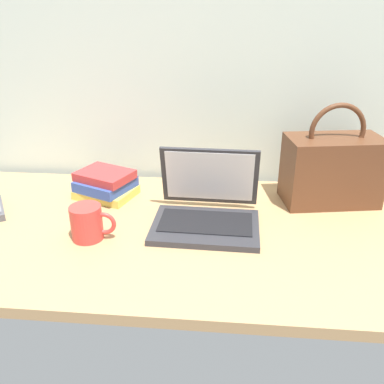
{
  "coord_description": "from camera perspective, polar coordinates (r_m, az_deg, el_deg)",
  "views": [
    {
      "loc": [
        0.14,
        -1.05,
        0.64
      ],
      "look_at": [
        0.04,
        0.0,
        0.15
      ],
      "focal_mm": 38.71,
      "sensor_mm": 36.0,
      "label": 1
    }
  ],
  "objects": [
    {
      "name": "book_stack",
      "position": [
        1.43,
        -11.81,
        1.05
      ],
      "size": [
        0.22,
        0.21,
        0.09
      ],
      "color": "#D8BF4C",
      "rests_on": "desk"
    },
    {
      "name": "coffee_mug",
      "position": [
        1.18,
        -14.18,
        -4.07
      ],
      "size": [
        0.13,
        0.09,
        0.1
      ],
      "color": "red",
      "rests_on": "desk"
    },
    {
      "name": "handbag",
      "position": [
        1.41,
        18.71,
        3.06
      ],
      "size": [
        0.32,
        0.21,
        0.33
      ],
      "color": "#59331E",
      "rests_on": "desk"
    },
    {
      "name": "desk",
      "position": [
        1.23,
        -1.82,
        -5.66
      ],
      "size": [
        1.6,
        0.76,
        0.03
      ],
      "color": "tan",
      "rests_on": "ground"
    },
    {
      "name": "laptop",
      "position": [
        1.23,
        2.05,
        -2.38
      ],
      "size": [
        0.32,
        0.28,
        0.21
      ],
      "color": "#2D2D33",
      "rests_on": "desk"
    }
  ]
}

